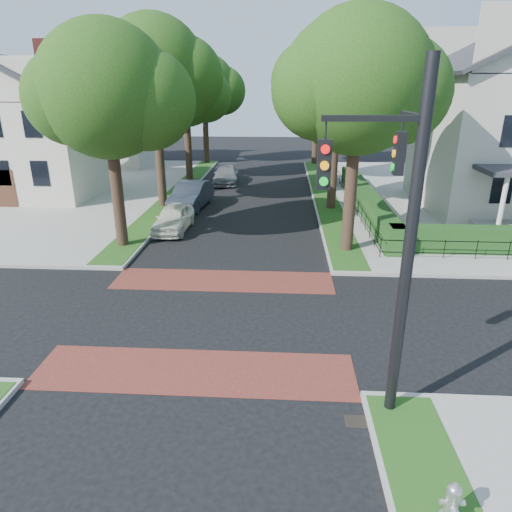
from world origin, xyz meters
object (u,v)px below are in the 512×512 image
Objects in this scene: traffic_signal at (399,227)px; parked_car_middle at (191,195)px; fire_hydrant at (452,504)px; parked_car_front at (174,218)px; parked_car_rear at (226,175)px.

traffic_signal is 21.49m from parked_car_middle.
traffic_signal is at bearing -60.69° from parked_car_middle.
traffic_signal is at bearing 80.79° from fire_hydrant.
parked_car_front is (-8.49, 14.34, -3.99)m from traffic_signal.
traffic_signal reaches higher than fire_hydrant.
parked_car_middle is (-8.49, 19.37, -3.86)m from traffic_signal.
parked_car_middle is 5.81× the size of fire_hydrant.
parked_car_rear is (1.30, 13.33, -0.02)m from parked_car_front.
traffic_signal is 8.99× the size of fire_hydrant.
fire_hydrant is (7.80, -30.98, -0.12)m from parked_car_rear.
fire_hydrant is at bearing -79.54° from traffic_signal.
parked_car_middle is 1.09× the size of parked_car_rear.
parked_car_rear is (-7.19, 27.67, -4.02)m from traffic_signal.
traffic_signal is 1.68× the size of parked_car_rear.
parked_car_middle is at bearing 113.66° from traffic_signal.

